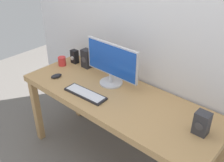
# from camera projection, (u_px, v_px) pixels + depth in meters

# --- Properties ---
(ground_plane) EXTENTS (6.00, 6.00, 0.00)m
(ground_plane) POSITION_uv_depth(u_px,v_px,m) (116.00, 161.00, 2.53)
(ground_plane) COLOR slate
(desk) EXTENTS (1.77, 0.65, 0.77)m
(desk) POSITION_uv_depth(u_px,v_px,m) (116.00, 104.00, 2.19)
(desk) COLOR tan
(desk) RESTS_ON ground_plane
(monitor) EXTENTS (0.55, 0.21, 0.37)m
(monitor) POSITION_uv_depth(u_px,v_px,m) (112.00, 63.00, 2.23)
(monitor) COLOR silver
(monitor) RESTS_ON desk
(keyboard_primary) EXTENTS (0.39, 0.14, 0.02)m
(keyboard_primary) POSITION_uv_depth(u_px,v_px,m) (85.00, 94.00, 2.15)
(keyboard_primary) COLOR #232328
(keyboard_primary) RESTS_ON desk
(mouse) EXTENTS (0.07, 0.11, 0.04)m
(mouse) POSITION_uv_depth(u_px,v_px,m) (56.00, 76.00, 2.40)
(mouse) COLOR #232328
(mouse) RESTS_ON desk
(speaker_right) EXTENTS (0.10, 0.09, 0.16)m
(speaker_right) POSITION_uv_depth(u_px,v_px,m) (202.00, 123.00, 1.71)
(speaker_right) COLOR #333338
(speaker_right) RESTS_ON desk
(speaker_left) EXTENTS (0.09, 0.08, 0.19)m
(speaker_left) POSITION_uv_depth(u_px,v_px,m) (87.00, 59.00, 2.55)
(speaker_left) COLOR #232328
(speaker_left) RESTS_ON desk
(audio_controller) EXTENTS (0.07, 0.07, 0.14)m
(audio_controller) POSITION_uv_depth(u_px,v_px,m) (75.00, 57.00, 2.65)
(audio_controller) COLOR black
(audio_controller) RESTS_ON desk
(coffee_mug) EXTENTS (0.08, 0.08, 0.09)m
(coffee_mug) POSITION_uv_depth(u_px,v_px,m) (62.00, 61.00, 2.61)
(coffee_mug) COLOR red
(coffee_mug) RESTS_ON desk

